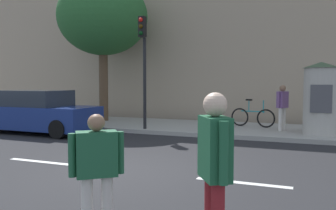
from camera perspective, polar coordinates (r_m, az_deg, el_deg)
ground_plane at (r=7.72m, az=-6.18°, el=-10.57°), size 80.00×80.00×0.00m
sidewalk_curb at (r=14.17m, az=7.24°, el=-3.74°), size 36.00×4.00×0.15m
lane_markings at (r=7.72m, az=-6.18°, el=-10.55°), size 25.80×0.16×0.01m
building_backdrop at (r=19.20m, az=11.22°, el=13.23°), size 36.00×5.00×10.21m
traffic_light at (r=13.19m, az=-4.01°, el=8.26°), size 0.24×0.45×4.15m
poster_column at (r=12.78m, az=23.42°, el=1.06°), size 1.19×1.19×2.42m
street_tree at (r=16.65m, az=-10.49°, el=13.74°), size 4.06×4.06×6.43m
pedestrian_in_light_jacket at (r=4.39m, az=-11.42°, el=-9.63°), size 0.54×0.49×1.52m
pedestrian_with_bag at (r=3.68m, az=7.54°, el=-9.44°), size 0.44×0.53×1.80m
pedestrian_near_pole at (r=13.33m, az=17.98°, el=0.12°), size 0.41×0.53×1.65m
bicycle_leaning at (r=14.27m, az=13.50°, el=-1.89°), size 1.75×0.37×1.09m
parked_car_dark at (r=14.11m, az=-20.24°, el=-1.15°), size 4.55×2.00×1.60m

